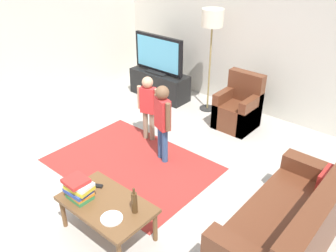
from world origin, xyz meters
TOP-DOWN VIEW (x-y plane):
  - ground at (0.00, 0.00)m, footprint 7.80×7.80m
  - wall_back at (0.00, 3.00)m, footprint 6.00×0.12m
  - area_rug at (-0.43, 0.31)m, footprint 2.20×1.60m
  - tv_stand at (-1.67, 2.30)m, footprint 1.20×0.44m
  - tv at (-1.67, 2.28)m, footprint 1.10×0.28m
  - couch at (1.88, 0.31)m, footprint 0.80×1.80m
  - armchair at (0.11, 2.26)m, footprint 0.60×0.60m
  - floor_lamp at (-0.64, 2.45)m, footprint 0.36×0.36m
  - child_near_tv at (-0.72, 0.98)m, footprint 0.33×0.18m
  - child_center at (-0.18, 0.70)m, footprint 0.36×0.21m
  - coffee_table at (0.31, -0.74)m, footprint 1.00×0.60m
  - book_stack at (0.03, -0.87)m, footprint 0.30×0.24m
  - bottle at (0.63, -0.64)m, footprint 0.06×0.06m
  - tv_remote at (0.01, -0.64)m, footprint 0.17×0.12m
  - plate at (0.53, -0.86)m, footprint 0.22×0.22m

SIDE VIEW (x-z plane):
  - ground at x=0.00m, z-range 0.00..0.00m
  - area_rug at x=-0.43m, z-range 0.00..0.01m
  - tv_stand at x=-1.67m, z-range -0.01..0.49m
  - couch at x=1.88m, z-range -0.14..0.72m
  - armchair at x=0.11m, z-range -0.15..0.75m
  - coffee_table at x=0.31m, z-range 0.16..0.58m
  - plate at x=0.53m, z-range 0.42..0.44m
  - tv_remote at x=0.01m, z-range 0.42..0.44m
  - book_stack at x=0.03m, z-range 0.42..0.66m
  - bottle at x=0.63m, z-range 0.40..0.69m
  - child_near_tv at x=-0.72m, z-range 0.11..1.14m
  - child_center at x=-0.18m, z-range 0.11..1.25m
  - tv at x=-1.67m, z-range 0.49..1.20m
  - wall_back at x=0.00m, z-range 0.00..2.70m
  - floor_lamp at x=-0.64m, z-range 0.65..2.43m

